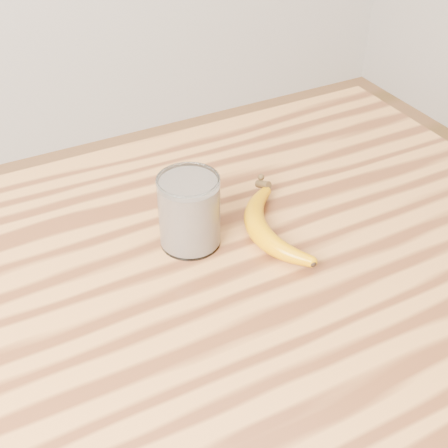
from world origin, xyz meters
name	(u,v)px	position (x,y,z in m)	size (l,w,h in m)	color
table	(187,352)	(0.00, 0.00, 0.77)	(1.20, 0.80, 0.90)	#B57538
smoothie_glass	(189,212)	(0.05, 0.08, 0.95)	(0.09, 0.09, 0.11)	white
banana	(258,230)	(0.14, 0.05, 0.92)	(0.10, 0.27, 0.03)	#C78000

